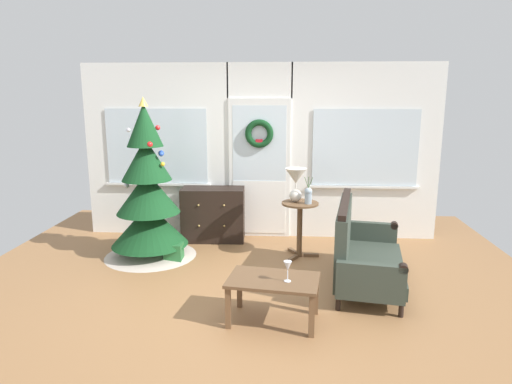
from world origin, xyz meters
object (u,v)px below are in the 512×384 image
(dresser_cabinet, at_px, (213,214))
(flower_vase, at_px, (308,195))
(settee_sofa, at_px, (360,252))
(gift_box, at_px, (174,252))
(wine_glass, at_px, (288,267))
(side_table, at_px, (300,219))
(table_lamp, at_px, (296,180))
(coffee_table, at_px, (273,285))
(christmas_tree, at_px, (148,201))

(dresser_cabinet, bearing_deg, flower_vase, -26.64)
(settee_sofa, xyz_separation_m, flower_vase, (-0.56, 0.78, 0.47))
(settee_sofa, bearing_deg, gift_box, 165.80)
(settee_sofa, bearing_deg, wine_glass, -129.33)
(dresser_cabinet, xyz_separation_m, side_table, (1.24, -0.61, 0.13))
(table_lamp, bearing_deg, coffee_table, -97.28)
(settee_sofa, distance_m, side_table, 1.07)
(dresser_cabinet, relative_size, gift_box, 4.05)
(side_table, height_order, gift_box, side_table)
(christmas_tree, distance_m, table_lamp, 1.94)
(settee_sofa, bearing_deg, dresser_cabinet, 142.59)
(dresser_cabinet, distance_m, settee_sofa, 2.39)
(dresser_cabinet, height_order, coffee_table, dresser_cabinet)
(settee_sofa, relative_size, table_lamp, 3.77)
(christmas_tree, distance_m, side_table, 1.99)
(side_table, bearing_deg, christmas_tree, -176.89)
(flower_vase, bearing_deg, gift_box, -173.33)
(dresser_cabinet, height_order, gift_box, dresser_cabinet)
(coffee_table, bearing_deg, gift_box, 131.24)
(flower_vase, xyz_separation_m, wine_glass, (-0.26, -1.77, -0.28))
(christmas_tree, relative_size, gift_box, 9.16)
(dresser_cabinet, xyz_separation_m, gift_box, (-0.38, -0.87, -0.28))
(coffee_table, distance_m, wine_glass, 0.25)
(coffee_table, distance_m, gift_box, 2.03)
(side_table, xyz_separation_m, wine_glass, (-0.16, -1.83, 0.05))
(table_lamp, xyz_separation_m, wine_glass, (-0.10, -1.87, -0.45))
(table_lamp, relative_size, coffee_table, 0.49)
(dresser_cabinet, height_order, flower_vase, flower_vase)
(settee_sofa, xyz_separation_m, coffee_table, (-0.95, -0.94, -0.01))
(side_table, xyz_separation_m, flower_vase, (0.10, -0.06, 0.33))
(side_table, distance_m, flower_vase, 0.35)
(side_table, bearing_deg, gift_box, -170.84)
(side_table, height_order, table_lamp, table_lamp)
(dresser_cabinet, distance_m, coffee_table, 2.57)
(christmas_tree, height_order, settee_sofa, christmas_tree)
(wine_glass, bearing_deg, table_lamp, 86.90)
(table_lamp, relative_size, wine_glass, 2.26)
(side_table, xyz_separation_m, table_lamp, (-0.06, 0.04, 0.50))
(side_table, height_order, coffee_table, side_table)
(settee_sofa, relative_size, wine_glass, 8.50)
(flower_vase, distance_m, wine_glass, 1.82)
(settee_sofa, distance_m, flower_vase, 1.07)
(wine_glass, bearing_deg, dresser_cabinet, 113.81)
(flower_vase, bearing_deg, settee_sofa, -54.46)
(flower_vase, bearing_deg, coffee_table, -102.87)
(table_lamp, xyz_separation_m, flower_vase, (0.16, -0.10, -0.17))
(dresser_cabinet, relative_size, table_lamp, 2.09)
(flower_vase, bearing_deg, side_table, 149.04)
(settee_sofa, distance_m, wine_glass, 1.30)
(settee_sofa, xyz_separation_m, wine_glass, (-0.82, -1.00, 0.19))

